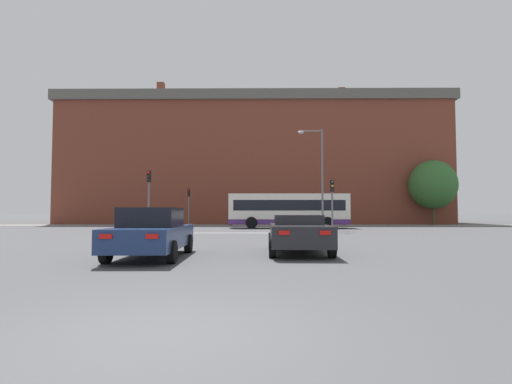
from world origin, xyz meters
TOP-DOWN VIEW (x-y plane):
  - ground_plane at (0.00, 0.00)m, footprint 400.00×400.00m
  - stop_line_strip at (0.00, 22.28)m, footprint 9.83×0.30m
  - far_pavement at (0.00, 37.71)m, footprint 70.92×2.50m
  - brick_civic_building at (0.36, 48.92)m, footprint 47.68×16.27m
  - car_saloon_left at (-2.25, 7.82)m, footprint 2.10×4.79m
  - car_roadster_right at (2.45, 9.19)m, footprint 2.12×4.48m
  - bus_crossing_lead at (3.63, 30.44)m, footprint 10.38×2.63m
  - traffic_light_far_left at (-6.33, 37.03)m, footprint 0.26×0.31m
  - traffic_light_near_right at (6.18, 23.22)m, footprint 0.26×0.31m
  - traffic_light_near_left at (-6.63, 23.07)m, footprint 0.26×0.31m
  - street_lamp_junction at (5.85, 27.43)m, footprint 2.05×0.36m
  - pedestrian_waiting at (-10.23, 37.05)m, footprint 0.45×0.34m
  - pedestrian_walking_east at (9.87, 36.89)m, footprint 0.45×0.42m
  - pedestrian_walking_west at (-1.93, 37.11)m, footprint 0.44×0.30m
  - tree_by_building at (20.42, 39.84)m, footprint 5.16×5.16m

SIDE VIEW (x-z plane):
  - ground_plane at x=0.00m, z-range 0.00..0.00m
  - stop_line_strip at x=0.00m, z-range 0.00..0.01m
  - far_pavement at x=0.00m, z-range 0.00..0.01m
  - car_roadster_right at x=2.45m, z-range 0.03..1.34m
  - car_saloon_left at x=-2.25m, z-range 0.01..1.56m
  - pedestrian_walking_west at x=-1.93m, z-range 0.13..1.73m
  - pedestrian_waiting at x=-10.23m, z-range 0.16..1.91m
  - pedestrian_walking_east at x=9.87m, z-range 0.17..1.99m
  - bus_crossing_lead at x=3.63m, z-range 0.11..3.09m
  - traffic_light_near_right at x=6.18m, z-range 0.65..4.28m
  - traffic_light_far_left at x=-6.33m, z-range 0.68..4.54m
  - traffic_light_near_left at x=-6.63m, z-range 0.74..5.04m
  - tree_by_building at x=20.42m, z-range 0.87..8.03m
  - street_lamp_junction at x=5.85m, z-range 0.82..8.94m
  - brick_civic_building at x=0.36m, z-range -1.20..17.00m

